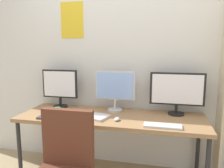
% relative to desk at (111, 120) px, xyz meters
% --- Properties ---
extents(wall_back, '(4.45, 0.11, 2.60)m').
position_rel_desk_xyz_m(wall_back, '(-0.00, 0.42, 0.61)').
color(wall_back, silver).
rests_on(wall_back, ground_plane).
extents(desk, '(2.05, 0.68, 0.74)m').
position_rel_desk_xyz_m(desk, '(0.00, 0.00, 0.00)').
color(desk, '#936D47').
rests_on(desk, ground_plane).
extents(monitor_left, '(0.45, 0.18, 0.48)m').
position_rel_desk_xyz_m(monitor_left, '(-0.70, 0.21, 0.32)').
color(monitor_left, black).
rests_on(monitor_left, desk).
extents(monitor_center, '(0.48, 0.18, 0.48)m').
position_rel_desk_xyz_m(monitor_center, '(0.00, 0.21, 0.33)').
color(monitor_center, silver).
rests_on(monitor_center, desk).
extents(monitor_right, '(0.60, 0.18, 0.48)m').
position_rel_desk_xyz_m(monitor_right, '(0.70, 0.21, 0.32)').
color(monitor_right, black).
rests_on(monitor_right, desk).
extents(keyboard_left, '(0.37, 0.13, 0.02)m').
position_rel_desk_xyz_m(keyboard_left, '(-0.56, -0.23, 0.06)').
color(keyboard_left, '#38383D').
rests_on(keyboard_left, desk).
extents(keyboard_right, '(0.36, 0.13, 0.02)m').
position_rel_desk_xyz_m(keyboard_right, '(0.56, -0.23, 0.06)').
color(keyboard_right, silver).
rests_on(keyboard_right, desk).
extents(computer_mouse, '(0.06, 0.10, 0.03)m').
position_rel_desk_xyz_m(computer_mouse, '(0.10, -0.14, 0.07)').
color(computer_mouse, silver).
rests_on(computer_mouse, desk).
extents(laptop_closed, '(0.37, 0.30, 0.02)m').
position_rel_desk_xyz_m(laptop_closed, '(-0.18, -0.09, 0.06)').
color(laptop_closed, silver).
rests_on(laptop_closed, desk).
extents(coffee_mug, '(0.11, 0.08, 0.09)m').
position_rel_desk_xyz_m(coffee_mug, '(-0.59, -0.11, 0.10)').
color(coffee_mug, '#1E8C4C').
rests_on(coffee_mug, desk).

